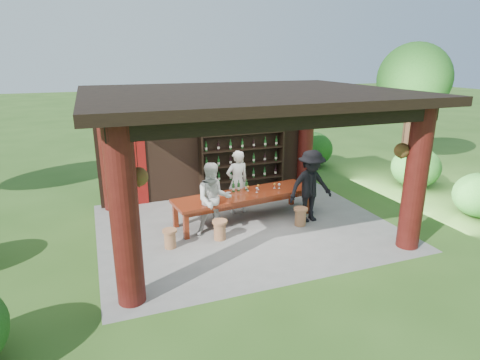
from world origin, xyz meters
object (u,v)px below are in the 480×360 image
object	(u,v)px
wine_shelf	(242,157)
guest_man	(311,186)
stool_near_right	(300,216)
guest_woman	(214,199)
napkin_basket	(214,198)
tasting_table	(244,198)
host	(237,182)
stool_near_left	(220,229)
stool_far_left	(170,238)

from	to	relation	value
wine_shelf	guest_man	distance (m)	2.87
stool_near_right	guest_woman	xyz separation A→B (m)	(-2.28, 0.29, 0.66)
wine_shelf	napkin_basket	size ratio (longest dim) A/B	10.58
guest_woman	guest_man	world-z (taller)	guest_man
tasting_table	host	size ratio (longest dim) A/B	2.19
stool_near_left	guest_man	xyz separation A→B (m)	(2.62, 0.26, 0.72)
napkin_basket	wine_shelf	bearing A→B (deg)	54.20
tasting_table	stool_near_left	world-z (taller)	tasting_table
tasting_table	stool_far_left	world-z (taller)	tasting_table
stool_near_left	stool_near_right	size ratio (longest dim) A/B	1.01
host	guest_man	size ratio (longest dim) A/B	0.92
stool_near_right	stool_near_left	bearing A→B (deg)	-178.42
stool_near_right	guest_woman	size ratio (longest dim) A/B	0.26
stool_near_right	guest_man	size ratio (longest dim) A/B	0.25
wine_shelf	stool_near_left	xyz separation A→B (m)	(-1.71, -2.97, -0.95)
wine_shelf	tasting_table	bearing A→B (deg)	-109.23
tasting_table	guest_man	world-z (taller)	guest_man
stool_near_right	host	xyz separation A→B (m)	(-1.24, 1.45, 0.65)
guest_woman	guest_man	bearing A→B (deg)	4.94
wine_shelf	guest_woman	distance (m)	3.16
stool_near_left	guest_man	size ratio (longest dim) A/B	0.25
guest_man	napkin_basket	size ratio (longest dim) A/B	7.52
stool_far_left	host	xyz separation A→B (m)	(2.22, 1.54, 0.66)
wine_shelf	stool_near_right	xyz separation A→B (m)	(0.53, -2.90, -0.96)
stool_far_left	guest_man	distance (m)	3.92
guest_woman	napkin_basket	distance (m)	0.36
napkin_basket	guest_woman	bearing A→B (deg)	-106.26
host	stool_near_left	bearing A→B (deg)	50.69
tasting_table	wine_shelf	bearing A→B (deg)	70.77
wine_shelf	stool_far_left	xyz separation A→B (m)	(-2.93, -2.99, -0.97)
host	guest_woman	size ratio (longest dim) A/B	0.98
wine_shelf	guest_man	size ratio (longest dim) A/B	1.41
tasting_table	stool_near_right	bearing A→B (deg)	-34.70
stool_near_right	guest_man	xyz separation A→B (m)	(0.38, 0.20, 0.72)
tasting_table	napkin_basket	bearing A→B (deg)	-165.48
stool_near_left	tasting_table	bearing A→B (deg)	42.93
stool_far_left	guest_man	world-z (taller)	guest_man
stool_near_left	napkin_basket	size ratio (longest dim) A/B	1.88
tasting_table	guest_woman	size ratio (longest dim) A/B	2.16
stool_near_left	guest_man	bearing A→B (deg)	5.63
stool_near_left	guest_woman	size ratio (longest dim) A/B	0.27
tasting_table	host	bearing A→B (deg)	88.99
tasting_table	napkin_basket	distance (m)	0.98
napkin_basket	stool_near_left	bearing A→B (deg)	-95.03
stool_near_left	host	bearing A→B (deg)	56.42
wine_shelf	stool_near_left	bearing A→B (deg)	-119.91
wine_shelf	napkin_basket	world-z (taller)	wine_shelf
stool_near_right	host	world-z (taller)	host
wine_shelf	tasting_table	size ratio (longest dim) A/B	0.69
stool_far_left	napkin_basket	xyz separation A→B (m)	(1.28, 0.71, 0.58)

